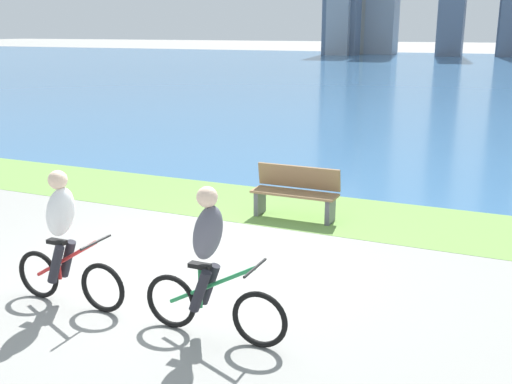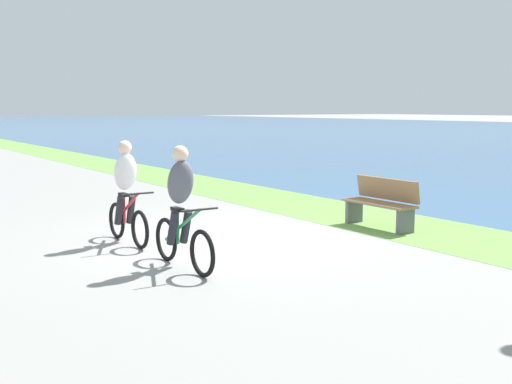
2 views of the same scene
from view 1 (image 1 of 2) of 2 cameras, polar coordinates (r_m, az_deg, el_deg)
name	(u,v)px [view 1 (image 1 of 2)]	position (r m, az deg, el deg)	size (l,w,h in m)	color
ground_plane	(185,269)	(8.41, -6.70, -7.25)	(300.00, 300.00, 0.00)	gray
grass_strip_bayside	(276,206)	(11.21, 1.90, -1.37)	(120.00, 2.31, 0.01)	#6B9947
bay_water_surface	(471,72)	(49.18, 19.62, 10.59)	(300.00, 75.60, 0.00)	#386693
cyclist_lead	(210,264)	(6.34, -4.39, -6.75)	(1.68, 0.52, 1.66)	black
cyclist_trailing	(64,239)	(7.40, -17.69, -4.21)	(1.56, 0.52, 1.64)	black
bench_near_path	(296,192)	(10.48, 3.76, -0.04)	(1.50, 0.47, 0.90)	olive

